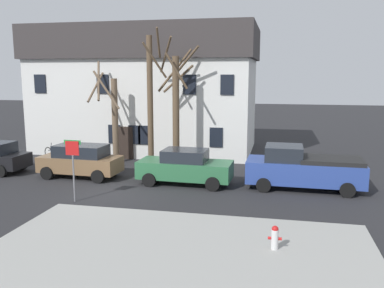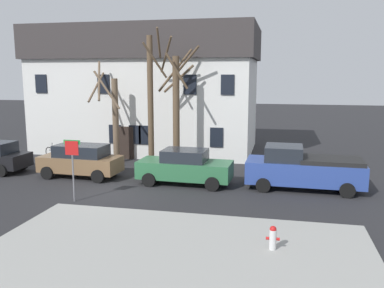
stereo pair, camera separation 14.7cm
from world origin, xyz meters
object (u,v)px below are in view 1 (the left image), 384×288
Objects in this scene: fire_hydrant at (275,237)px; car_brown_wagon at (81,160)px; pickup_truck_blue at (303,168)px; tree_bare_far at (176,106)px; car_green_sedan at (185,167)px; building_main at (147,89)px; tree_bare_near at (113,115)px; tree_bare_mid at (151,98)px; bicycle_leaning at (54,153)px; street_sign_pole at (73,159)px.

car_brown_wagon is at bearing 143.86° from fire_hydrant.
car_brown_wagon is at bearing -179.32° from pickup_truck_blue.
tree_bare_far is 4.59m from car_green_sedan.
car_brown_wagon is at bearing -95.66° from building_main.
pickup_truck_blue is at bearing -39.61° from building_main.
tree_bare_near is at bearing 161.83° from pickup_truck_blue.
tree_bare_far is 12.55m from fire_hydrant.
tree_bare_mid is at bearing 46.86° from car_brown_wagon.
car_green_sedan is 10.68m from bicycle_leaning.
building_main is 5.31m from tree_bare_near.
bicycle_leaning reaches higher than fire_hydrant.
pickup_truck_blue is 7.28× the size of fire_hydrant.
pickup_truck_blue is 10.59m from street_sign_pole.
building_main is 13.11m from street_sign_pole.
tree_bare_far is (4.14, -0.54, 0.66)m from tree_bare_near.
car_green_sedan is (1.29, -3.45, -2.73)m from tree_bare_far.
car_green_sedan is (5.43, -3.99, -2.07)m from tree_bare_near.
street_sign_pole reaches higher than car_brown_wagon.
tree_bare_far reaches higher than fire_hydrant.
bicycle_leaning is (-4.90, -4.73, -4.03)m from building_main.
tree_bare_near reaches higher than bicycle_leaning.
tree_bare_mid is 7.57m from street_sign_pole.
building_main reaches higher than fire_hydrant.
street_sign_pole reaches higher than bicycle_leaning.
car_green_sedan reaches higher than bicycle_leaning.
fire_hydrant is at bearing -22.26° from street_sign_pole.
building_main reaches higher than car_green_sedan.
car_green_sedan is 0.86× the size of pickup_truck_blue.
tree_bare_near reaches higher than car_green_sedan.
tree_bare_mid reaches higher than car_brown_wagon.
bicycle_leaning is (-14.23, 11.59, -0.14)m from fire_hydrant.
tree_bare_near is at bearing 100.32° from street_sign_pole.
street_sign_pole is (1.41, -7.77, -1.06)m from tree_bare_near.
tree_bare_far is at bearing 118.31° from fire_hydrant.
building_main reaches higher than pickup_truck_blue.
tree_bare_mid reaches higher than tree_bare_near.
street_sign_pole is (-1.25, -7.14, -2.19)m from tree_bare_mid.
building_main reaches higher than car_brown_wagon.
tree_bare_near is (-0.58, -5.08, -1.45)m from building_main.
bicycle_leaning is (-8.46, 0.88, -3.24)m from tree_bare_far.
street_sign_pole is at bearing -110.68° from tree_bare_far.
bicycle_leaning is (-9.75, 4.34, -0.51)m from car_green_sedan.
building_main is at bearing 118.15° from car_green_sedan.
bicycle_leaning is (-15.45, 4.00, -0.63)m from pickup_truck_blue.
fire_hydrant is (9.33, -16.32, -3.89)m from building_main.
building_main reaches higher than tree_bare_mid.
tree_bare_far reaches higher than car_brown_wagon.
pickup_truck_blue is at bearing 0.68° from car_brown_wagon.
tree_bare_mid reaches higher than fire_hydrant.
car_green_sedan is 5.71m from pickup_truck_blue.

